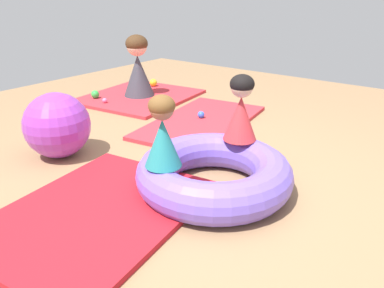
# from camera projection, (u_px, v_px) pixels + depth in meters

# --- Properties ---
(ground_plane) EXTENTS (8.00, 8.00, 0.00)m
(ground_plane) POSITION_uv_depth(u_px,v_px,m) (206.00, 189.00, 2.81)
(ground_plane) COLOR #93704C
(gym_mat_near_left) EXTENTS (1.74, 1.12, 0.04)m
(gym_mat_near_left) POSITION_uv_depth(u_px,v_px,m) (202.00, 122.00, 4.14)
(gym_mat_near_left) COLOR red
(gym_mat_near_left) RESTS_ON ground
(gym_mat_center_rear) EXTENTS (1.60, 1.29, 0.04)m
(gym_mat_center_rear) POSITION_uv_depth(u_px,v_px,m) (97.00, 212.00, 2.48)
(gym_mat_center_rear) COLOR #B21923
(gym_mat_center_rear) RESTS_ON ground
(gym_mat_far_left) EXTENTS (1.56, 1.43, 0.04)m
(gym_mat_far_left) POSITION_uv_depth(u_px,v_px,m) (140.00, 97.00, 5.10)
(gym_mat_far_left) COLOR red
(gym_mat_far_left) RESTS_ON ground
(inflatable_cushion) EXTENTS (1.13, 1.13, 0.28)m
(inflatable_cushion) POSITION_uv_depth(u_px,v_px,m) (214.00, 173.00, 2.73)
(inflatable_cushion) COLOR #7056D1
(inflatable_cushion) RESTS_ON ground
(child_in_red) EXTENTS (0.37, 0.37, 0.51)m
(child_in_red) POSITION_uv_depth(u_px,v_px,m) (241.00, 109.00, 2.87)
(child_in_red) COLOR red
(child_in_red) RESTS_ON inflatable_cushion
(child_in_teal) EXTENTS (0.32, 0.32, 0.48)m
(child_in_teal) POSITION_uv_depth(u_px,v_px,m) (163.00, 132.00, 2.44)
(child_in_teal) COLOR teal
(child_in_teal) RESTS_ON inflatable_cushion
(adult_seated) EXTENTS (0.55, 0.55, 0.79)m
(adult_seated) POSITION_uv_depth(u_px,v_px,m) (138.00, 67.00, 4.94)
(adult_seated) COLOR #383842
(adult_seated) RESTS_ON gym_mat_far_left
(play_ball_blue) EXTENTS (0.08, 0.08, 0.08)m
(play_ball_blue) POSITION_uv_depth(u_px,v_px,m) (201.00, 115.00, 4.19)
(play_ball_blue) COLOR blue
(play_ball_blue) RESTS_ON gym_mat_near_left
(play_ball_green) EXTENTS (0.10, 0.10, 0.10)m
(play_ball_green) POSITION_uv_depth(u_px,v_px,m) (95.00, 94.00, 4.93)
(play_ball_green) COLOR green
(play_ball_green) RESTS_ON gym_mat_far_left
(play_ball_red) EXTENTS (0.06, 0.06, 0.06)m
(play_ball_red) POSITION_uv_depth(u_px,v_px,m) (151.00, 174.00, 2.87)
(play_ball_red) COLOR red
(play_ball_red) RESTS_ON gym_mat_center_rear
(play_ball_yellow) EXTENTS (0.11, 0.11, 0.11)m
(play_ball_yellow) POSITION_uv_depth(u_px,v_px,m) (153.00, 83.00, 5.53)
(play_ball_yellow) COLOR yellow
(play_ball_yellow) RESTS_ON gym_mat_far_left
(play_ball_pink) EXTENTS (0.06, 0.06, 0.06)m
(play_ball_pink) POSITION_uv_depth(u_px,v_px,m) (105.00, 100.00, 4.74)
(play_ball_pink) COLOR pink
(play_ball_pink) RESTS_ON gym_mat_far_left
(exercise_ball_large) EXTENTS (0.57, 0.57, 0.57)m
(exercise_ball_large) POSITION_uv_depth(u_px,v_px,m) (57.00, 125.00, 3.25)
(exercise_ball_large) COLOR purple
(exercise_ball_large) RESTS_ON ground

